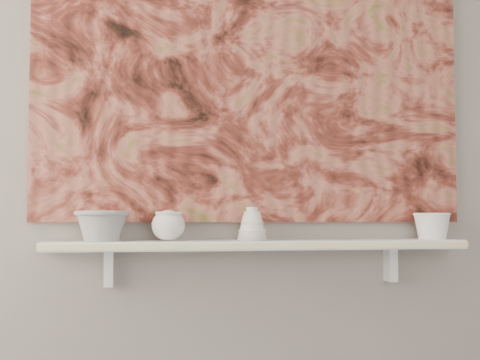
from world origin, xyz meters
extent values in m
plane|color=gray|center=(0.00, 1.60, 1.35)|extent=(3.60, 0.00, 3.60)
cube|color=silver|center=(0.00, 1.51, 0.92)|extent=(1.40, 0.18, 0.03)
cube|color=#F2E9A1|center=(0.00, 1.41, 0.92)|extent=(1.40, 0.01, 0.02)
cube|color=silver|center=(-0.49, 1.57, 0.84)|extent=(0.03, 0.06, 0.12)
cube|color=silver|center=(0.49, 1.57, 0.84)|extent=(0.03, 0.06, 0.12)
cube|color=maroon|center=(0.00, 1.59, 1.54)|extent=(1.50, 0.02, 1.10)
cube|color=black|center=(0.45, 1.57, 1.23)|extent=(0.09, 0.00, 0.08)
camera|label=1|loc=(-0.46, -0.67, 1.00)|focal=50.00mm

